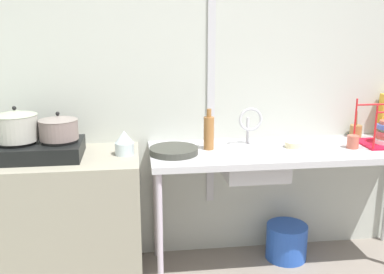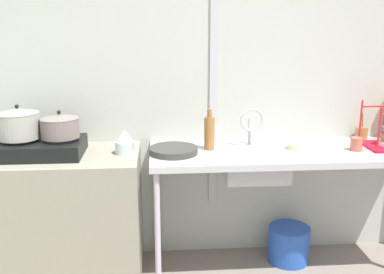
{
  "view_description": "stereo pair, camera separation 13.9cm",
  "coord_description": "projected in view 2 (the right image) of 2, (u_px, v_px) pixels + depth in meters",
  "views": [
    {
      "loc": [
        -0.7,
        -1.1,
        1.62
      ],
      "look_at": [
        -0.36,
        1.54,
        0.92
      ],
      "focal_mm": 41.89,
      "sensor_mm": 36.0,
      "label": 1
    },
    {
      "loc": [
        -0.56,
        -1.11,
        1.62
      ],
      "look_at": [
        -0.36,
        1.54,
        0.92
      ],
      "focal_mm": 41.89,
      "sensor_mm": 36.0,
      "label": 2
    }
  ],
  "objects": [
    {
      "name": "pot_on_left_burner",
      "position": [
        18.0,
        123.0,
        2.65
      ],
      "size": [
        0.25,
        0.25,
        0.2
      ],
      "color": "#A09F94",
      "rests_on": "stove"
    },
    {
      "name": "wall_back",
      "position": [
        241.0,
        73.0,
        3.01
      ],
      "size": [
        4.78,
        0.1,
        2.56
      ],
      "primitive_type": "cube",
      "color": "#B5BAAF",
      "rests_on": "ground"
    },
    {
      "name": "utensil_jar",
      "position": [
        361.0,
        133.0,
        3.07
      ],
      "size": [
        0.08,
        0.08,
        0.19
      ],
      "color": "#9D733F",
      "rests_on": "counter_sink"
    },
    {
      "name": "wall_metal_strip",
      "position": [
        214.0,
        54.0,
        2.91
      ],
      "size": [
        0.05,
        0.01,
        2.05
      ],
      "primitive_type": "cube",
      "color": "#B6B7BC"
    },
    {
      "name": "bottle_by_sink",
      "position": [
        209.0,
        132.0,
        2.8
      ],
      "size": [
        0.07,
        0.07,
        0.26
      ],
      "color": "#976232",
      "rests_on": "counter_sink"
    },
    {
      "name": "frying_pan",
      "position": [
        174.0,
        150.0,
        2.74
      ],
      "size": [
        0.3,
        0.3,
        0.04
      ],
      "primitive_type": "cylinder",
      "color": "#373832",
      "rests_on": "counter_sink"
    },
    {
      "name": "pot_on_right_burner",
      "position": [
        60.0,
        126.0,
        2.67
      ],
      "size": [
        0.23,
        0.23,
        0.17
      ],
      "color": "slate",
      "rests_on": "stove"
    },
    {
      "name": "counter_sink",
      "position": [
        292.0,
        158.0,
        2.84
      ],
      "size": [
        1.8,
        0.57,
        0.83
      ],
      "color": "#B6B7BC",
      "rests_on": "ground"
    },
    {
      "name": "sink_basin",
      "position": [
        255.0,
        165.0,
        2.8
      ],
      "size": [
        0.39,
        0.33,
        0.17
      ],
      "primitive_type": "cube",
      "color": "#B6B7BC",
      "rests_on": "counter_sink"
    },
    {
      "name": "cup_by_rack",
      "position": [
        356.0,
        144.0,
        2.8
      ],
      "size": [
        0.07,
        0.07,
        0.08
      ],
      "primitive_type": "cylinder",
      "color": "#B95B48",
      "rests_on": "counter_sink"
    },
    {
      "name": "percolator",
      "position": [
        124.0,
        142.0,
        2.72
      ],
      "size": [
        0.12,
        0.12,
        0.15
      ],
      "color": "silver",
      "rests_on": "counter_concrete"
    },
    {
      "name": "bucket_on_floor",
      "position": [
        289.0,
        244.0,
        3.09
      ],
      "size": [
        0.28,
        0.28,
        0.25
      ],
      "primitive_type": "cylinder",
      "color": "#2550B5",
      "rests_on": "ground"
    },
    {
      "name": "small_bowl_on_drainboard",
      "position": [
        295.0,
        146.0,
        2.84
      ],
      "size": [
        0.11,
        0.11,
        0.04
      ],
      "primitive_type": "cylinder",
      "color": "beige",
      "rests_on": "counter_sink"
    },
    {
      "name": "counter_concrete",
      "position": [
        44.0,
        218.0,
        2.81
      ],
      "size": [
        1.2,
        0.57,
        0.83
      ],
      "primitive_type": "cube",
      "color": "gray",
      "rests_on": "ground"
    },
    {
      "name": "faucet",
      "position": [
        252.0,
        122.0,
        2.87
      ],
      "size": [
        0.15,
        0.09,
        0.25
      ],
      "color": "#B6B7BC",
      "rests_on": "counter_sink"
    },
    {
      "name": "stove",
      "position": [
        41.0,
        147.0,
        2.69
      ],
      "size": [
        0.5,
        0.36,
        0.11
      ],
      "color": "black",
      "rests_on": "counter_concrete"
    }
  ]
}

